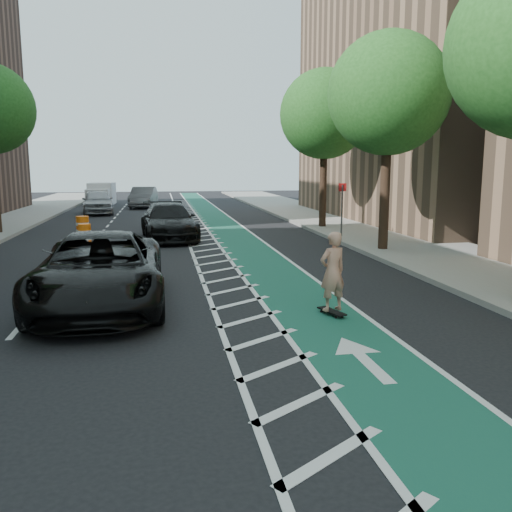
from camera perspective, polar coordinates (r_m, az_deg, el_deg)
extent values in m
plane|color=black|center=(11.46, -8.08, -6.99)|extent=(120.00, 120.00, 0.00)
cube|color=#175045|center=(21.49, -0.99, 0.84)|extent=(2.00, 90.00, 0.01)
cube|color=silver|center=(21.31, -4.97, 0.73)|extent=(1.40, 90.00, 0.01)
cube|color=gray|center=(23.38, 14.96, 1.39)|extent=(5.00, 90.00, 0.15)
cube|color=gray|center=(22.46, 9.27, 1.28)|extent=(0.12, 90.00, 0.16)
cube|color=#84664C|center=(36.29, 20.78, 18.83)|extent=(14.00, 22.00, 19.00)
cylinder|color=#382619|center=(20.71, 13.49, 6.36)|extent=(0.36, 0.36, 4.40)
sphere|color=#1E4F1A|center=(20.85, 13.88, 16.28)|extent=(4.20, 4.20, 4.20)
cylinder|color=#382619|center=(28.23, 7.02, 7.30)|extent=(0.36, 0.36, 4.40)
sphere|color=#1E4F1A|center=(28.33, 7.17, 14.60)|extent=(4.20, 4.20, 4.20)
cylinder|color=#4C4C4C|center=(24.40, 9.03, 4.58)|extent=(0.08, 0.08, 2.40)
cube|color=red|center=(24.33, 9.09, 7.16)|extent=(0.35, 0.02, 0.35)
cube|color=black|center=(12.00, 7.97, -5.77)|extent=(0.47, 0.84, 0.03)
cylinder|color=black|center=(12.18, 6.90, -5.82)|extent=(0.05, 0.07, 0.06)
cylinder|color=black|center=(12.28, 7.54, -5.71)|extent=(0.05, 0.07, 0.06)
cylinder|color=black|center=(11.76, 8.40, -6.41)|extent=(0.05, 0.07, 0.06)
cylinder|color=black|center=(11.86, 9.05, -6.29)|extent=(0.05, 0.07, 0.06)
imported|color=tan|center=(11.80, 8.07, -1.62)|extent=(0.73, 0.59, 1.74)
imported|color=black|center=(12.96, -16.07, -1.48)|extent=(2.93, 6.16, 1.70)
imported|color=black|center=(24.40, -9.20, 3.61)|extent=(2.71, 5.63, 1.58)
imported|color=#9D9EA2|center=(38.54, -16.34, 5.52)|extent=(2.54, 5.09, 1.67)
imported|color=#5A5B5F|center=(43.52, -11.76, 6.07)|extent=(2.24, 5.04, 1.61)
cube|color=silver|center=(48.38, -15.90, 6.35)|extent=(2.14, 3.00, 1.82)
cube|color=silver|center=(46.24, -16.30, 5.92)|extent=(1.89, 1.54, 1.36)
cylinder|color=black|center=(46.04, -17.36, 5.41)|extent=(0.26, 0.65, 0.64)
cylinder|color=black|center=(45.78, -15.34, 5.48)|extent=(0.26, 0.65, 0.64)
cylinder|color=black|center=(49.25, -16.69, 5.68)|extent=(0.26, 0.65, 0.64)
cylinder|color=black|center=(49.01, -14.80, 5.74)|extent=(0.26, 0.65, 0.64)
cylinder|color=#D54E0B|center=(17.71, -19.05, -0.22)|extent=(0.47, 0.47, 0.82)
cylinder|color=silver|center=(17.73, -19.02, -0.65)|extent=(0.48, 0.48, 0.11)
cylinder|color=silver|center=(17.69, -19.07, 0.16)|extent=(0.48, 0.48, 0.11)
cylinder|color=black|center=(17.78, -18.98, -1.46)|extent=(0.60, 0.60, 0.04)
cylinder|color=orange|center=(23.29, -17.58, 2.15)|extent=(0.51, 0.51, 0.89)
cylinder|color=silver|center=(23.30, -17.56, 1.79)|extent=(0.52, 0.52, 0.12)
cylinder|color=silver|center=(23.27, -17.60, 2.46)|extent=(0.52, 0.52, 0.12)
cylinder|color=black|center=(23.34, -17.53, 1.12)|extent=(0.65, 0.65, 0.04)
cylinder|color=orange|center=(25.88, -17.78, 2.94)|extent=(0.57, 0.57, 0.98)
cylinder|color=silver|center=(25.90, -17.76, 2.58)|extent=(0.58, 0.58, 0.13)
cylinder|color=silver|center=(25.87, -17.79, 3.25)|extent=(0.58, 0.58, 0.13)
cylinder|color=black|center=(25.94, -17.72, 1.91)|extent=(0.72, 0.72, 0.04)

